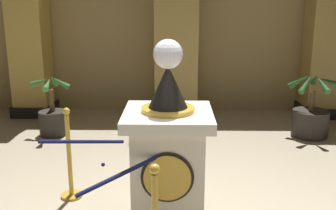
{
  "coord_description": "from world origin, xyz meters",
  "views": [
    {
      "loc": [
        -0.03,
        -3.24,
        2.15
      ],
      "look_at": [
        -0.09,
        0.29,
        1.23
      ],
      "focal_mm": 42.75,
      "sensor_mm": 36.0,
      "label": 1
    }
  ],
  "objects_px": {
    "stanchion_near": "(70,167)",
    "pedestal_clock": "(168,157)",
    "potted_palm_left": "(53,117)",
    "potted_palm_right": "(310,118)"
  },
  "relations": [
    {
      "from": "pedestal_clock",
      "to": "potted_palm_right",
      "type": "distance_m",
      "value": 3.58
    },
    {
      "from": "stanchion_near",
      "to": "pedestal_clock",
      "type": "bearing_deg",
      "value": -27.57
    },
    {
      "from": "potted_palm_right",
      "to": "stanchion_near",
      "type": "bearing_deg",
      "value": -147.31
    },
    {
      "from": "stanchion_near",
      "to": "potted_palm_right",
      "type": "height_order",
      "value": "potted_palm_right"
    },
    {
      "from": "pedestal_clock",
      "to": "potted_palm_left",
      "type": "relative_size",
      "value": 1.78
    },
    {
      "from": "pedestal_clock",
      "to": "stanchion_near",
      "type": "distance_m",
      "value": 1.29
    },
    {
      "from": "stanchion_near",
      "to": "potted_palm_left",
      "type": "bearing_deg",
      "value": 111.17
    },
    {
      "from": "pedestal_clock",
      "to": "stanchion_near",
      "type": "height_order",
      "value": "pedestal_clock"
    },
    {
      "from": "potted_palm_right",
      "to": "pedestal_clock",
      "type": "bearing_deg",
      "value": -129.68
    },
    {
      "from": "pedestal_clock",
      "to": "potted_palm_right",
      "type": "relative_size",
      "value": 1.69
    }
  ]
}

